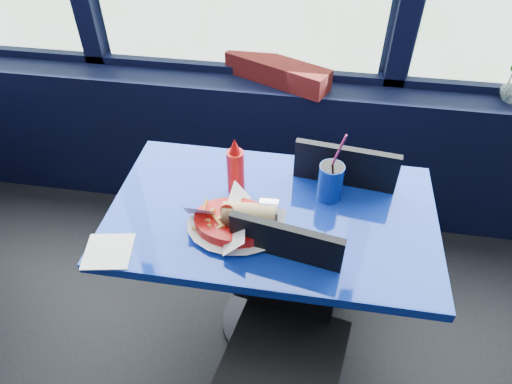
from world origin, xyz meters
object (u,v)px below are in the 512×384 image
near_table (271,244)px  planter_box (277,71)px  chair_near_front (284,324)px  food_basket (236,221)px  chair_near_back (334,203)px  ketchup_bottle (236,169)px  soda_cup (330,181)px

near_table → planter_box: bearing=96.2°
chair_near_front → food_basket: 0.40m
near_table → planter_box: (-0.10, 0.88, 0.29)m
near_table → chair_near_back: 0.40m
ketchup_bottle → chair_near_front: bearing=-58.9°
soda_cup → chair_near_front: bearing=-104.6°
chair_near_front → ketchup_bottle: (-0.24, 0.40, 0.35)m
ketchup_bottle → food_basket: bearing=-78.7°
near_table → soda_cup: bearing=29.7°
planter_box → ketchup_bottle: 0.79m
near_table → ketchup_bottle: 0.34m
near_table → chair_near_front: (0.09, -0.31, -0.06)m
chair_near_front → soda_cup: size_ratio=2.83×
planter_box → chair_near_front: bearing=-56.7°
chair_near_front → chair_near_back: bearing=87.0°
soda_cup → ketchup_bottle: bearing=-176.4°
food_basket → soda_cup: bearing=56.6°
chair_near_back → food_basket: chair_near_back is taller
chair_near_front → planter_box: size_ratio=1.63×
near_table → food_basket: 0.27m
chair_near_back → soda_cup: size_ratio=2.94×
chair_near_front → food_basket: (-0.20, 0.20, 0.28)m
planter_box → ketchup_bottle: ketchup_bottle is taller
near_table → food_basket: (-0.11, -0.11, 0.22)m
chair_near_front → food_basket: bearing=145.2°
chair_near_back → soda_cup: (-0.04, -0.21, 0.30)m
ketchup_bottle → soda_cup: 0.36m
chair_near_back → food_basket: bearing=57.2°
near_table → chair_near_back: chair_near_back is taller
chair_near_back → ketchup_bottle: ketchup_bottle is taller
ketchup_bottle → planter_box: bearing=85.9°
ketchup_bottle → chair_near_back: bearing=30.1°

